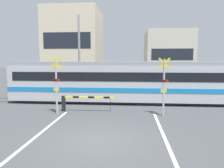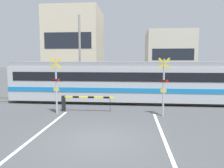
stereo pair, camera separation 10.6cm
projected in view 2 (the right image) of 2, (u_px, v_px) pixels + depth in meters
The scene contains 14 objects.
ground_plane at pixel (98, 140), 8.87m from camera, with size 160.00×160.00×0.00m, color #444749.
rail_track_near at pixel (113, 103), 16.08m from camera, with size 50.00×0.10×0.08m.
rail_track_far at pixel (115, 100), 17.50m from camera, with size 50.00×0.10×0.08m.
road_stripe_left at pixel (36, 136), 9.33m from camera, with size 0.14×8.44×0.01m.
road_stripe_right at pixel (164, 140), 8.83m from camera, with size 0.14×8.44×0.01m.
commuter_train at pixel (151, 81), 16.35m from camera, with size 21.14×2.75×3.09m.
crossing_barrier_near at pixel (76, 100), 13.67m from camera, with size 3.32×0.20×0.98m.
crossing_barrier_far at pixel (141, 89), 19.08m from camera, with size 3.32×0.20×0.98m.
crossing_signal_left at pixel (56, 83), 12.98m from camera, with size 0.68×0.15×3.36m.
crossing_signal_right at pixel (164, 84), 12.39m from camera, with size 0.68×0.15×3.36m.
pedestrian at pixel (115, 83), 21.38m from camera, with size 0.38×0.22×1.66m.
building_left_of_street at pixel (76, 46), 31.90m from camera, with size 7.39×7.76×10.37m.
building_right_of_street at pixel (168, 58), 30.83m from camera, with size 6.07×7.76×7.10m.
utility_pole_streetside at pixel (80, 54), 21.77m from camera, with size 0.22×0.22×7.62m.
Camera 2 is at (1.39, -8.47, 3.23)m, focal length 35.00 mm.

